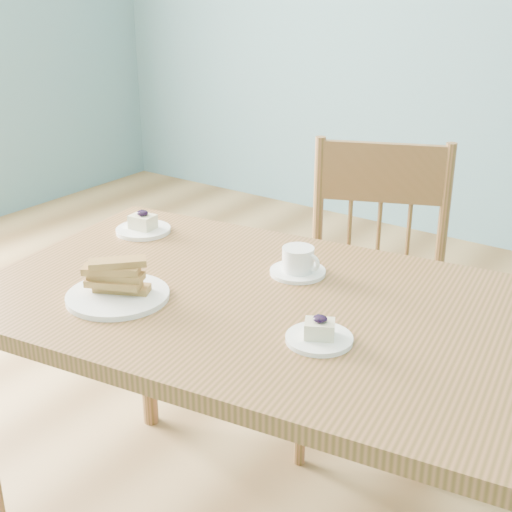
# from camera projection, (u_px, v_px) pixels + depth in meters

# --- Properties ---
(room) EXTENTS (5.01, 5.01, 2.71)m
(room) POSITION_uv_depth(u_px,v_px,m) (145.00, 16.00, 1.62)
(room) COLOR #A07B4A
(room) RESTS_ON ground
(dining_table) EXTENTS (1.50, 0.99, 0.75)m
(dining_table) POSITION_uv_depth(u_px,v_px,m) (280.00, 331.00, 1.64)
(dining_table) COLOR #975E39
(dining_table) RESTS_ON ground
(dining_chair) EXTENTS (0.57, 0.56, 0.96)m
(dining_chair) POSITION_uv_depth(u_px,v_px,m) (373.00, 298.00, 2.23)
(dining_chair) COLOR #975E39
(dining_chair) RESTS_ON ground
(cheesecake_plate_near) EXTENTS (0.14, 0.14, 0.06)m
(cheesecake_plate_near) POSITION_uv_depth(u_px,v_px,m) (319.00, 335.00, 1.44)
(cheesecake_plate_near) COLOR white
(cheesecake_plate_near) RESTS_ON dining_table
(cheesecake_plate_far) EXTENTS (0.15, 0.15, 0.06)m
(cheesecake_plate_far) POSITION_uv_depth(u_px,v_px,m) (143.00, 226.00, 2.02)
(cheesecake_plate_far) COLOR white
(cheesecake_plate_far) RESTS_ON dining_table
(coffee_cup) EXTENTS (0.14, 0.14, 0.07)m
(coffee_cup) POSITION_uv_depth(u_px,v_px,m) (298.00, 263.00, 1.74)
(coffee_cup) COLOR white
(coffee_cup) RESTS_ON dining_table
(biscotti_plate) EXTENTS (0.23, 0.23, 0.09)m
(biscotti_plate) POSITION_uv_depth(u_px,v_px,m) (117.00, 287.00, 1.62)
(biscotti_plate) COLOR white
(biscotti_plate) RESTS_ON dining_table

